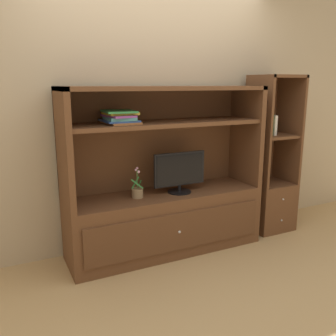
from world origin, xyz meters
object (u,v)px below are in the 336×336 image
media_console (165,202)px  upright_book_row (267,125)px  bookshelf_tall (269,180)px  tv_monitor (180,172)px  potted_plant (137,192)px  magazine_stack (120,117)px

media_console → upright_book_row: 1.35m
bookshelf_tall → tv_monitor: bearing=-177.4°
tv_monitor → bookshelf_tall: bookshelf_tall is taller
potted_plant → upright_book_row: 1.56m
magazine_stack → upright_book_row: size_ratio=1.47×
magazine_stack → upright_book_row: 1.61m
bookshelf_tall → magazine_stack: bearing=-179.4°
tv_monitor → magazine_stack: 0.77m
tv_monitor → bookshelf_tall: (1.14, 0.05, -0.23)m
magazine_stack → media_console: bearing=1.7°
tv_monitor → potted_plant: (-0.42, 0.02, -0.15)m
magazine_stack → bookshelf_tall: (1.70, 0.02, -0.75)m
bookshelf_tall → upright_book_row: 0.62m
potted_plant → bookshelf_tall: 1.56m
media_console → bookshelf_tall: 1.27m
upright_book_row → tv_monitor: bearing=-177.8°
media_console → tv_monitor: media_console is taller
media_console → potted_plant: (-0.29, -0.03, 0.15)m
tv_monitor → upright_book_row: size_ratio=2.19×
media_console → magazine_stack: bearing=-178.3°
potted_plant → bookshelf_tall: (1.56, 0.03, -0.08)m
tv_monitor → upright_book_row: bearing=2.2°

